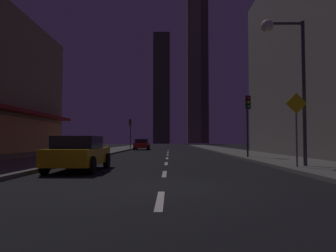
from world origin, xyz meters
TOP-DOWN VIEW (x-y plane):
  - ground_plane at (0.00, 32.00)m, footprint 78.00×136.00m
  - sidewalk_right at (7.00, 32.00)m, footprint 4.00×76.00m
  - sidewalk_left at (-7.00, 32.00)m, footprint 4.00×76.00m
  - lane_marking_center at (0.00, 13.60)m, footprint 0.16×33.40m
  - skyscraper_distant_tall at (-3.07, 114.93)m, footprint 6.47×6.76m
  - skyscraper_distant_mid at (10.71, 127.19)m, footprint 5.76×6.07m
  - skyscraper_distant_short at (14.03, 128.56)m, footprint 5.58×8.00m
  - car_parked_near at (-3.60, 4.42)m, footprint 1.98×4.24m
  - car_parked_far at (-3.60, 33.67)m, footprint 1.98×4.24m
  - fire_hydrant_far_left at (-5.90, 21.93)m, footprint 0.42×0.30m
  - traffic_light_near_right at (5.50, 12.58)m, footprint 0.32×0.48m
  - traffic_light_far_left at (-5.50, 36.25)m, footprint 0.32×0.48m
  - street_lamp_right at (5.38, 5.28)m, footprint 1.96×0.56m
  - pedestrian_crossing_sign at (5.60, 4.69)m, footprint 0.91×0.08m

SIDE VIEW (x-z plane):
  - ground_plane at x=0.00m, z-range -0.10..0.00m
  - lane_marking_center at x=0.00m, z-range 0.00..0.01m
  - sidewalk_right at x=7.00m, z-range 0.00..0.15m
  - sidewalk_left at x=-7.00m, z-range 0.00..0.15m
  - fire_hydrant_far_left at x=-5.90m, z-range 0.13..0.78m
  - car_parked_near at x=-3.60m, z-range 0.02..1.47m
  - car_parked_far at x=-3.60m, z-range 0.02..1.47m
  - pedestrian_crossing_sign at x=5.60m, z-range 0.44..3.59m
  - traffic_light_near_right at x=5.50m, z-range 1.09..5.29m
  - traffic_light_far_left at x=-5.50m, z-range 1.09..5.29m
  - street_lamp_right at x=5.38m, z-range 1.78..8.36m
  - skyscraper_distant_tall at x=-3.07m, z-range 0.00..43.66m
  - skyscraper_distant_short at x=14.03m, z-range 0.00..69.96m
  - skyscraper_distant_mid at x=10.71m, z-range 0.00..72.48m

